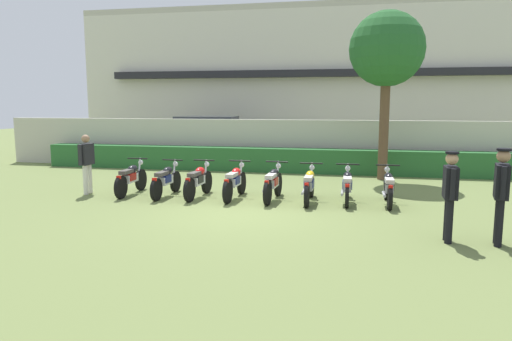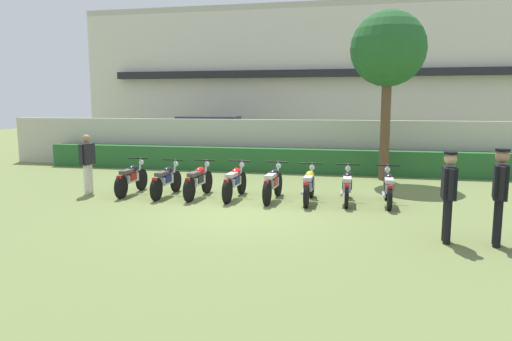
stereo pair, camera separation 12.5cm
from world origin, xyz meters
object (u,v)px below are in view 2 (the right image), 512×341
Objects in this scene: parked_car at (212,137)px; motorcycle_in_row_4 at (273,183)px; tree_near_inspector at (388,50)px; motorcycle_in_row_7 at (388,187)px; motorcycle_in_row_0 at (131,178)px; motorcycle_in_row_2 at (198,181)px; inspector_person at (87,159)px; officer_0 at (449,189)px; motorcycle_in_row_5 at (309,185)px; officer_1 at (500,189)px; motorcycle_in_row_6 at (347,186)px; motorcycle_in_row_1 at (166,180)px; motorcycle_in_row_3 at (235,182)px.

parked_car is 10.14m from motorcycle_in_row_4.
motorcycle_in_row_7 is at bearing -91.18° from tree_near_inspector.
motorcycle_in_row_2 reaches higher than motorcycle_in_row_0.
officer_0 is (8.94, -2.82, 0.01)m from inspector_person.
motorcycle_in_row_4 is at bearing 1.92° from inspector_person.
motorcycle_in_row_2 is at bearing 89.95° from motorcycle_in_row_5.
motorcycle_in_row_0 is 6.88m from motorcycle_in_row_7.
tree_near_inspector is 7.76m from officer_0.
officer_1 is (4.58, -3.02, 0.58)m from motorcycle_in_row_4.
motorcycle_in_row_0 is 3.98m from motorcycle_in_row_4.
motorcycle_in_row_5 reaches higher than motorcycle_in_row_6.
inspector_person is (-8.09, -0.24, 0.53)m from motorcycle_in_row_7.
parked_car is at bearing 11.09° from motorcycle_in_row_1.
motorcycle_in_row_2 is 0.98× the size of motorcycle_in_row_4.
motorcycle_in_row_2 is 1.01× the size of motorcycle_in_row_7.
parked_car is 2.44× the size of motorcycle_in_row_1.
motorcycle_in_row_6 is 1.00m from motorcycle_in_row_7.
officer_1 is at bearing -129.17° from motorcycle_in_row_5.
tree_near_inspector is 7.89m from officer_1.
motorcycle_in_row_1 reaches higher than motorcycle_in_row_6.
motorcycle_in_row_1 reaches higher than motorcycle_in_row_7.
motorcycle_in_row_7 is at bearing -86.61° from motorcycle_in_row_3.
motorcycle_in_row_5 is (1.97, -0.05, -0.01)m from motorcycle_in_row_3.
motorcycle_in_row_3 is at bearing -29.25° from officer_0.
tree_near_inspector is 2.97× the size of motorcycle_in_row_7.
motorcycle_in_row_5 is (4.92, -0.04, -0.00)m from motorcycle_in_row_0.
motorcycle_in_row_4 is at bearing -65.83° from parked_car.
motorcycle_in_row_1 is at bearing 3.11° from inspector_person.
officer_1 is (9.78, -2.85, 0.06)m from inspector_person.
motorcycle_in_row_2 is at bearing 91.30° from motorcycle_in_row_6.
tree_near_inspector is 3.28× the size of inspector_person.
inspector_person is (-0.71, -9.25, 0.04)m from parked_car.
tree_near_inspector reaches higher than motorcycle_in_row_0.
officer_1 reaches higher than inspector_person.
motorcycle_in_row_4 is (1.03, -0.02, 0.00)m from motorcycle_in_row_3.
officer_1 is (5.61, -3.04, 0.58)m from motorcycle_in_row_3.
motorcycle_in_row_2 is at bearing -91.35° from motorcycle_in_row_0.
inspector_person is 0.99× the size of officer_0.
motorcycle_in_row_2 is 1.07× the size of officer_1.
motorcycle_in_row_3 is (1.00, 0.04, -0.00)m from motorcycle_in_row_2.
motorcycle_in_row_7 is (2.90, 0.07, -0.01)m from motorcycle_in_row_4.
motorcycle_in_row_6 is (2.92, 0.08, -0.02)m from motorcycle_in_row_3.
motorcycle_in_row_3 is at bearing -90.23° from motorcycle_in_row_0.
motorcycle_in_row_5 reaches higher than motorcycle_in_row_7.
motorcycle_in_row_0 is at bearing -88.94° from parked_car.
motorcycle_in_row_5 is (2.97, -0.01, -0.01)m from motorcycle_in_row_2.
officer_1 is (7.51, -2.97, 0.59)m from motorcycle_in_row_1.
motorcycle_in_row_5 is at bearing -28.30° from officer_1.
motorcycle_in_row_0 is 0.98× the size of motorcycle_in_row_4.
inspector_person is 9.37m from officer_0.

